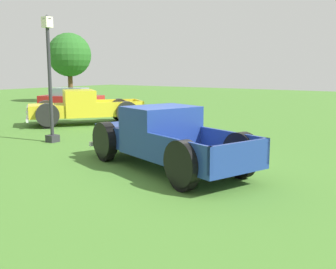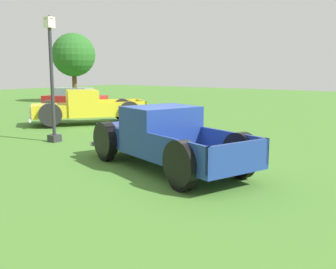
# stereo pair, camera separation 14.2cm
# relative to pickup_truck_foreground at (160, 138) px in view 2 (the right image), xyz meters

# --- Properties ---
(ground_plane) EXTENTS (80.00, 80.00, 0.00)m
(ground_plane) POSITION_rel_pickup_truck_foreground_xyz_m (0.04, -0.24, -0.76)
(ground_plane) COLOR #477A2D
(pickup_truck_foreground) EXTENTS (3.42, 5.54, 1.60)m
(pickup_truck_foreground) POSITION_rel_pickup_truck_foreground_xyz_m (0.00, 0.00, 0.00)
(pickup_truck_foreground) COLOR navy
(pickup_truck_foreground) RESTS_ON ground_plane
(pickup_truck_behind_right) EXTENTS (5.28, 4.54, 1.59)m
(pickup_truck_behind_right) POSITION_rel_pickup_truck_foreground_xyz_m (4.29, 7.87, -0.00)
(pickup_truck_behind_right) COLOR yellow
(pickup_truck_behind_right) RESTS_ON ground_plane
(sedan_distant_a) EXTENTS (3.13, 4.31, 1.33)m
(sedan_distant_a) POSITION_rel_pickup_truck_foreground_xyz_m (9.33, 14.13, -0.06)
(sedan_distant_a) COLOR #B21E1E
(sedan_distant_a) RESTS_ON ground_plane
(lamp_post_near) EXTENTS (0.36, 0.36, 4.36)m
(lamp_post_near) POSITION_rel_pickup_truck_foreground_xyz_m (0.66, 5.21, 1.52)
(lamp_post_near) COLOR #2D2D33
(lamp_post_near) RESTS_ON ground_plane
(oak_tree_center) EXTENTS (3.31, 3.31, 5.27)m
(oak_tree_center) POSITION_rel_pickup_truck_foreground_xyz_m (12.81, 18.11, 2.83)
(oak_tree_center) COLOR brown
(oak_tree_center) RESTS_ON ground_plane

